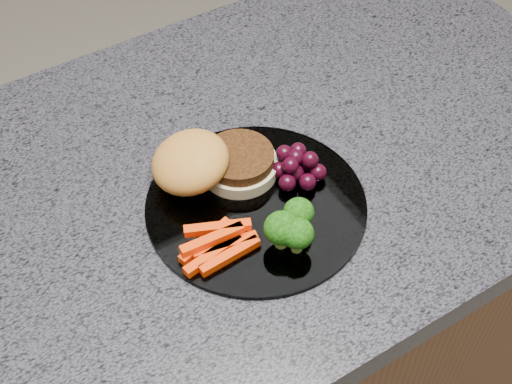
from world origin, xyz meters
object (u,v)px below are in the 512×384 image
(island_cabinet, at_px, (202,371))
(burger, at_px, (208,165))
(grape_bunch, at_px, (297,166))
(plate, at_px, (256,205))

(island_cabinet, height_order, burger, burger)
(grape_bunch, bearing_deg, island_cabinet, 155.22)
(island_cabinet, relative_size, burger, 7.10)
(plate, bearing_deg, island_cabinet, 131.87)
(island_cabinet, bearing_deg, plate, -48.13)
(island_cabinet, bearing_deg, burger, -9.50)
(burger, bearing_deg, plate, -54.54)
(plate, relative_size, burger, 1.54)
(island_cabinet, distance_m, plate, 0.48)
(burger, height_order, grape_bunch, burger)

